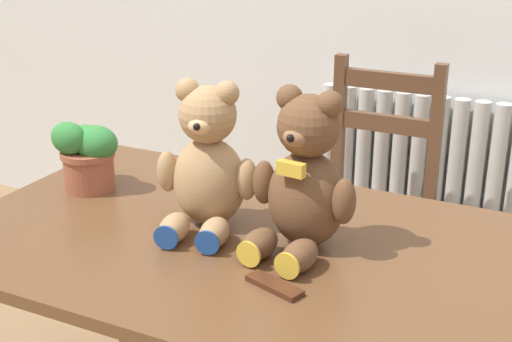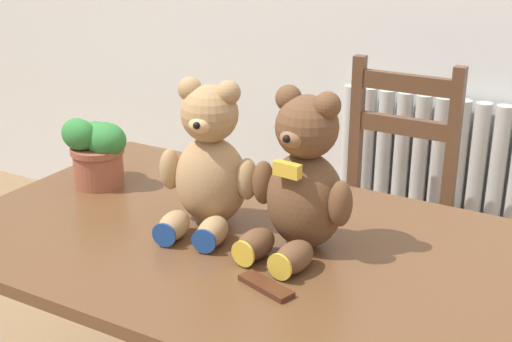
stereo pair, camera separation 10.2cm
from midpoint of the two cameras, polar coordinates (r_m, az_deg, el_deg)
radiator at (r=2.82m, az=15.76°, el=-2.77°), size 0.86×0.10×0.78m
dining_table at (r=1.68m, az=2.90°, el=-8.61°), size 1.53×0.85×0.71m
wooden_chair_behind at (r=2.48m, az=11.39°, el=-3.18°), size 0.39×0.43×0.94m
teddy_bear_left at (r=1.68m, az=-2.07°, el=0.49°), size 0.25×0.27×0.36m
teddy_bear_right at (r=1.57m, az=5.59°, el=-0.94°), size 0.26×0.27×0.37m
potted_plant at (r=1.98m, az=-11.17°, el=1.59°), size 0.17×0.15×0.20m
chocolate_bar at (r=1.46m, az=2.82°, el=-9.21°), size 0.14×0.08×0.01m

